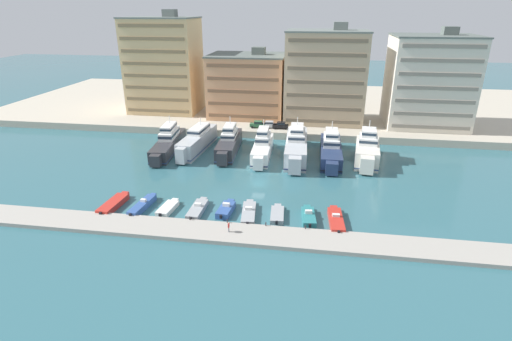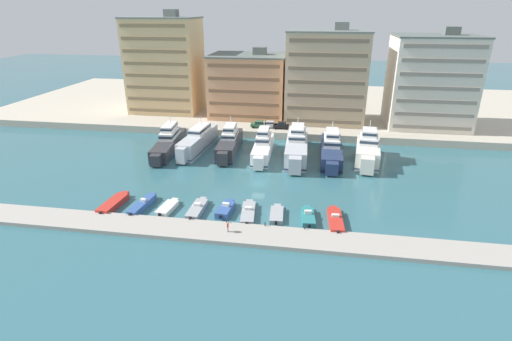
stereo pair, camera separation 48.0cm
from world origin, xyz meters
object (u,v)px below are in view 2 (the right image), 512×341
Objects in this scene: motorboat_grey_mid_right at (277,214)px; yacht_ivory_mid_right at (368,151)px; yacht_silver_left at (198,141)px; motorboat_grey_center_right at (248,212)px; yacht_charcoal_mid_left at (230,143)px; yacht_navy_center_right at (331,149)px; car_black_mid_left at (282,125)px; motorboat_teal_right at (308,217)px; yacht_silver_center at (297,146)px; motorboat_grey_center_left at (197,209)px; pedestrian_near_edge at (228,226)px; motorboat_red_far_left at (114,204)px; motorboat_blue_left at (142,205)px; yacht_white_center_left at (263,147)px; car_green_far_left at (259,124)px; car_silver_left at (270,124)px; motorboat_blue_center at (226,209)px; motorboat_red_far_right at (335,220)px; yacht_charcoal_far_left at (169,142)px; motorboat_white_mid_left at (168,208)px.

yacht_ivory_mid_right is at bearing 58.82° from motorboat_grey_mid_right.
yacht_silver_left is 34.36m from motorboat_grey_center_right.
motorboat_grey_mid_right is at bearing -63.94° from yacht_charcoal_mid_left.
car_black_mid_left is (-12.75, 15.28, 0.68)m from yacht_navy_center_right.
motorboat_teal_right is (19.44, -29.54, -1.73)m from yacht_charcoal_mid_left.
yacht_silver_center is 28.85m from motorboat_grey_mid_right.
motorboat_grey_center_left is (8.80, -29.79, -1.80)m from yacht_silver_left.
yacht_charcoal_mid_left reaches higher than pedestrian_near_edge.
yacht_navy_center_right is 38.92m from pedestrian_near_edge.
motorboat_red_far_left is 1.01× the size of motorboat_blue_left.
yacht_white_center_left reaches higher than car_green_far_left.
car_silver_left is (-8.15, 15.65, 0.31)m from yacht_silver_center.
yacht_ivory_mid_right is at bearing -3.21° from yacht_charcoal_mid_left.
motorboat_blue_center is 17.89m from motorboat_red_far_right.
yacht_charcoal_far_left is 1.03× the size of yacht_navy_center_right.
yacht_silver_left is 3.10× the size of motorboat_teal_right.
motorboat_red_far_right is at bearing -0.04° from motorboat_white_mid_left.
car_green_far_left reaches higher than motorboat_grey_center_left.
yacht_silver_center reaches higher than motorboat_white_mid_left.
yacht_silver_center is at bearing 105.31° from motorboat_red_far_right.
yacht_charcoal_mid_left reaches higher than motorboat_white_mid_left.
yacht_ivory_mid_right is at bearing 67.11° from motorboat_teal_right.
motorboat_grey_mid_right is (6.25, -27.67, -1.86)m from yacht_white_center_left.
yacht_navy_center_right is 33.66m from motorboat_blue_center.
yacht_charcoal_mid_left reaches higher than motorboat_blue_left.
motorboat_grey_mid_right is at bearing -85.19° from car_black_mid_left.
yacht_white_center_left is (8.16, -1.79, 0.01)m from yacht_charcoal_mid_left.
yacht_charcoal_mid_left is 0.85× the size of yacht_silver_center.
car_silver_left is at bearing 104.96° from motorboat_teal_right.
yacht_charcoal_far_left is 32.28m from motorboat_grey_center_left.
yacht_white_center_left reaches higher than yacht_silver_left.
yacht_navy_center_right is 2.58× the size of motorboat_grey_center_right.
yacht_white_center_left is 11.30× the size of pedestrian_near_edge.
motorboat_grey_center_left is at bearing -179.20° from motorboat_teal_right.
yacht_silver_left is at bearing 120.41° from motorboat_grey_center_right.
motorboat_grey_center_right is (-5.98, -28.88, -2.10)m from yacht_silver_center.
motorboat_blue_center is at bearing 179.07° from motorboat_teal_right.
motorboat_grey_mid_right is (22.80, 0.56, -0.17)m from motorboat_blue_left.
motorboat_red_far_left is at bearing -141.26° from yacht_navy_center_right.
yacht_silver_center is 18.98m from car_green_far_left.
car_black_mid_left reaches higher than motorboat_grey_center_right.
motorboat_teal_right is at bearing -0.93° from motorboat_blue_center.
car_silver_left is (-11.89, 44.48, 2.35)m from motorboat_teal_right.
car_black_mid_left is at bearing 94.81° from motorboat_grey_mid_right.
yacht_ivory_mid_right is 32.46m from motorboat_grey_mid_right.
motorboat_teal_right reaches higher than motorboat_white_mid_left.
yacht_charcoal_mid_left is 2.43× the size of motorboat_blue_left.
yacht_silver_center is 17.65m from car_silver_left.
yacht_ivory_mid_right is at bearing 38.92° from motorboat_white_mid_left.
motorboat_grey_mid_right is 1.55× the size of car_black_mid_left.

